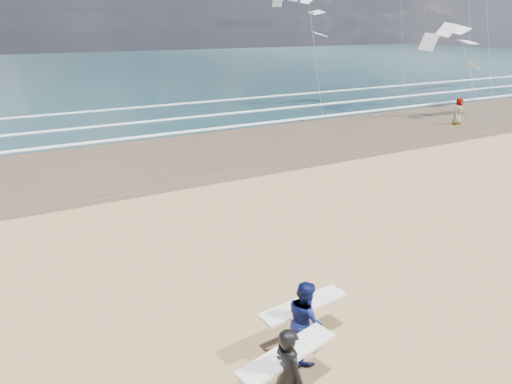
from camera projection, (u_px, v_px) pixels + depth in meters
wet_sand_strip at (384, 125)px, 33.35m from camera, size 220.00×12.00×0.01m
ocean at (159, 67)px, 77.79m from camera, size 220.00×100.00×0.02m
foam_breakers at (305, 105)px, 41.64m from camera, size 220.00×11.70×0.05m
surfer_near at (288, 373)px, 8.35m from camera, size 2.26×1.22×1.99m
surfer_far at (305, 319)px, 9.98m from camera, size 2.24×1.24×1.87m
beachgoer_0 at (458, 111)px, 33.36m from camera, size 1.07×0.83×1.95m
kite_0 at (487, 12)px, 35.43m from camera, size 6.81×4.85×13.51m
kite_1 at (313, 40)px, 38.27m from camera, size 6.03×4.76×10.12m
kite_2 at (469, 3)px, 45.55m from camera, size 6.88×4.86×15.46m
kite_5 at (401, 11)px, 49.90m from camera, size 4.70×4.62×16.09m
kite_7 at (467, 60)px, 33.21m from camera, size 6.35×4.80×7.79m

